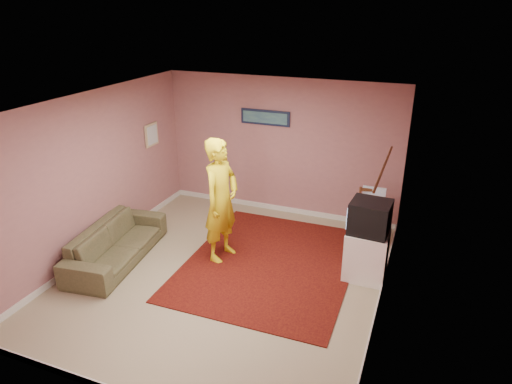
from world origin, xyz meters
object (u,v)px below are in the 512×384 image
at_px(tv_cabinet, 366,255).
at_px(crt_tv, 370,217).
at_px(chair_b, 361,243).
at_px(person, 221,200).
at_px(sofa, 116,243).
at_px(chair_a, 371,213).

distance_m(tv_cabinet, crt_tv, 0.62).
bearing_deg(chair_b, person, -88.14).
xyz_separation_m(crt_tv, chair_b, (-0.09, 0.08, -0.48)).
relative_size(crt_tv, sofa, 0.29).
height_order(crt_tv, person, person).
relative_size(chair_a, sofa, 0.26).
distance_m(tv_cabinet, sofa, 3.87).
bearing_deg(chair_a, chair_b, -100.65).
distance_m(sofa, person, 1.81).
relative_size(chair_b, person, 0.23).
height_order(chair_b, sofa, chair_b).
relative_size(chair_b, sofa, 0.22).
bearing_deg(chair_b, tv_cabinet, 44.66).
bearing_deg(crt_tv, tv_cabinet, 0.00).
relative_size(tv_cabinet, sofa, 0.37).
height_order(crt_tv, chair_b, crt_tv).
bearing_deg(person, sofa, 123.85).
relative_size(chair_a, chair_b, 1.17).
height_order(crt_tv, sofa, crt_tv).
relative_size(tv_cabinet, person, 0.38).
height_order(tv_cabinet, crt_tv, crt_tv).
bearing_deg(crt_tv, person, -170.23).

